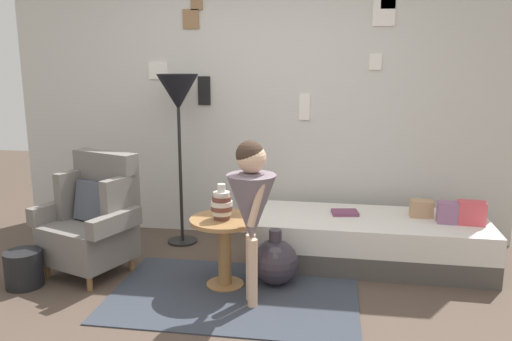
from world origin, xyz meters
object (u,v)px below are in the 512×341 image
object	(u,v)px
floor_lamp	(178,99)
magazine_basket	(24,269)
armchair	(94,219)
person_child	(251,201)
vase_striped	(222,205)
demijohn_near	(275,262)
book_on_daybed	(345,213)
daybed	(372,240)
side_table	(225,239)

from	to	relation	value
floor_lamp	magazine_basket	xyz separation A→B (m)	(-0.91, -1.13, -1.21)
armchair	magazine_basket	world-z (taller)	armchair
person_child	magazine_basket	distance (m)	1.87
vase_striped	armchair	bearing A→B (deg)	172.67
floor_lamp	magazine_basket	world-z (taller)	floor_lamp
demijohn_near	magazine_basket	world-z (taller)	demijohn_near
armchair	magazine_basket	xyz separation A→B (m)	(-0.41, -0.37, -0.30)
magazine_basket	vase_striped	bearing A→B (deg)	8.65
book_on_daybed	daybed	bearing A→B (deg)	-15.68
vase_striped	side_table	bearing A→B (deg)	43.29
armchair	magazine_basket	bearing A→B (deg)	-137.86
person_child	magazine_basket	world-z (taller)	person_child
demijohn_near	magazine_basket	size ratio (longest dim) A/B	1.57
magazine_basket	daybed	bearing A→B (deg)	18.55
daybed	side_table	distance (m)	1.32
person_child	demijohn_near	bearing A→B (deg)	71.14
demijohn_near	person_child	bearing A→B (deg)	-108.86
book_on_daybed	magazine_basket	distance (m)	2.62
floor_lamp	book_on_daybed	bearing A→B (deg)	-6.71
armchair	demijohn_near	distance (m)	1.50
vase_striped	person_child	size ratio (longest dim) A/B	0.23
daybed	armchair	bearing A→B (deg)	-166.93
person_child	vase_striped	bearing A→B (deg)	136.37
side_table	demijohn_near	xyz separation A→B (m)	(0.37, 0.10, -0.20)
book_on_daybed	demijohn_near	bearing A→B (deg)	-130.67
floor_lamp	book_on_daybed	size ratio (longest dim) A/B	7.18
side_table	demijohn_near	bearing A→B (deg)	14.39
daybed	magazine_basket	world-z (taller)	daybed
floor_lamp	daybed	bearing A→B (deg)	-7.93
armchair	side_table	world-z (taller)	armchair
armchair	side_table	bearing A→B (deg)	-6.51
vase_striped	book_on_daybed	bearing A→B (deg)	38.33
person_child	daybed	bearing A→B (deg)	45.93
daybed	magazine_basket	size ratio (longest dim) A/B	6.84
vase_striped	floor_lamp	xyz separation A→B (m)	(-0.59, 0.90, 0.70)
armchair	demijohn_near	world-z (taller)	armchair
armchair	daybed	bearing A→B (deg)	13.07
daybed	magazine_basket	distance (m)	2.80
vase_striped	magazine_basket	xyz separation A→B (m)	(-1.50, -0.23, -0.51)
vase_striped	floor_lamp	size ratio (longest dim) A/B	0.17
vase_striped	book_on_daybed	xyz separation A→B (m)	(0.92, 0.73, -0.23)
person_child	floor_lamp	bearing A→B (deg)	126.61
armchair	floor_lamp	size ratio (longest dim) A/B	0.61
side_table	vase_striped	xyz separation A→B (m)	(-0.02, -0.01, 0.27)
side_table	magazine_basket	world-z (taller)	side_table
book_on_daybed	demijohn_near	world-z (taller)	demijohn_near
daybed	book_on_daybed	size ratio (longest dim) A/B	8.71
book_on_daybed	magazine_basket	bearing A→B (deg)	-158.47
daybed	floor_lamp	size ratio (longest dim) A/B	1.21
daybed	vase_striped	xyz separation A→B (m)	(-1.15, -0.66, 0.45)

